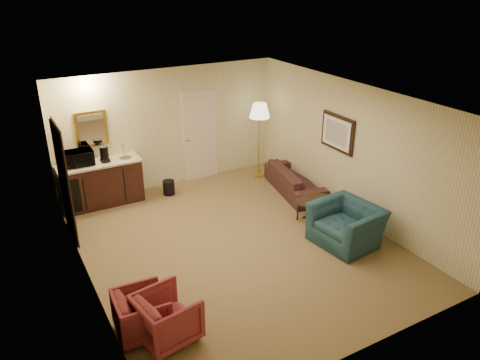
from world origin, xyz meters
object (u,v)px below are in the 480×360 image
object	(u,v)px
coffee_table	(313,210)
microwave	(79,156)
rose_chair_near	(142,311)
sofa	(295,176)
floor_lamp	(259,140)
teal_armchair	(347,219)
waste_bin	(169,188)
coffee_maker	(104,154)
rose_chair_far	(167,315)
wetbar_cabinet	(101,183)

from	to	relation	value
coffee_table	microwave	world-z (taller)	microwave
rose_chair_near	coffee_table	xyz separation A→B (m)	(3.86, 1.38, -0.12)
sofa	floor_lamp	size ratio (longest dim) A/B	1.06
teal_armchair	rose_chair_near	distance (m)	3.88
sofa	teal_armchair	world-z (taller)	teal_armchair
teal_armchair	waste_bin	xyz separation A→B (m)	(-2.00, 3.38, -0.32)
coffee_table	floor_lamp	distance (m)	2.46
rose_chair_near	microwave	world-z (taller)	microwave
teal_armchair	coffee_maker	world-z (taller)	coffee_maker
sofa	coffee_maker	xyz separation A→B (m)	(-3.67, 1.42, 0.72)
waste_bin	microwave	xyz separation A→B (m)	(-1.70, 0.28, 0.95)
teal_armchair	coffee_maker	size ratio (longest dim) A/B	3.40
sofa	floor_lamp	world-z (taller)	floor_lamp
rose_chair_far	waste_bin	bearing A→B (deg)	-30.88
teal_armchair	rose_chair_near	xyz separation A→B (m)	(-3.85, -0.44, -0.14)
floor_lamp	teal_armchair	bearing A→B (deg)	-93.67
sofa	coffee_table	size ratio (longest dim) A/B	2.39
floor_lamp	microwave	size ratio (longest dim) A/B	3.24
teal_armchair	rose_chair_near	size ratio (longest dim) A/B	1.61
wetbar_cabinet	coffee_maker	xyz separation A→B (m)	(0.13, -0.03, 0.62)
floor_lamp	microwave	xyz separation A→B (m)	(-3.92, 0.36, 0.23)
wetbar_cabinet	rose_chair_far	distance (m)	4.33
sofa	floor_lamp	xyz separation A→B (m)	(-0.24, 1.13, 0.51)
rose_chair_far	waste_bin	world-z (taller)	rose_chair_far
coffee_table	coffee_maker	size ratio (longest dim) A/B	2.39
sofa	microwave	bearing A→B (deg)	81.35
floor_lamp	rose_chair_near	bearing A→B (deg)	-137.39
coffee_table	coffee_maker	world-z (taller)	coffee_maker
coffee_table	floor_lamp	size ratio (longest dim) A/B	0.44
rose_chair_near	rose_chair_far	world-z (taller)	rose_chair_far
sofa	rose_chair_near	bearing A→B (deg)	132.28
waste_bin	wetbar_cabinet	bearing A→B (deg)	169.96
rose_chair_far	coffee_maker	distance (m)	4.37
sofa	teal_armchair	bearing A→B (deg)	179.35
coffee_table	teal_armchair	bearing A→B (deg)	-90.28
coffee_maker	coffee_table	bearing A→B (deg)	-43.82
rose_chair_far	coffee_table	world-z (taller)	rose_chair_far
wetbar_cabinet	rose_chair_near	xyz separation A→B (m)	(-0.50, -4.06, -0.12)
rose_chair_near	teal_armchair	bearing A→B (deg)	-80.18
rose_chair_near	coffee_maker	world-z (taller)	coffee_maker
rose_chair_far	coffee_maker	bearing A→B (deg)	-14.50
wetbar_cabinet	coffee_table	size ratio (longest dim) A/B	2.12
rose_chair_far	microwave	size ratio (longest dim) A/B	1.37
rose_chair_far	microwave	xyz separation A→B (m)	(-0.10, 4.36, 0.73)
rose_chair_far	coffee_table	size ratio (longest dim) A/B	0.96
wetbar_cabinet	waste_bin	world-z (taller)	wetbar_cabinet
wetbar_cabinet	coffee_table	bearing A→B (deg)	-38.63
rose_chair_near	coffee_maker	bearing A→B (deg)	-5.52
teal_armchair	coffee_table	distance (m)	0.97
waste_bin	coffee_table	bearing A→B (deg)	-50.62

